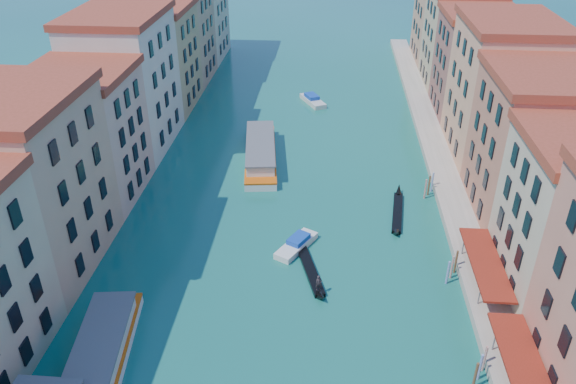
{
  "coord_description": "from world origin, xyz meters",
  "views": [
    {
      "loc": [
        5.3,
        -9.45,
        38.7
      ],
      "look_at": [
        0.8,
        47.18,
        5.84
      ],
      "focal_mm": 35.0,
      "sensor_mm": 36.0,
      "label": 1
    }
  ],
  "objects": [
    {
      "name": "right_bank_palazzos",
      "position": [
        30.0,
        65.0,
        9.75
      ],
      "size": [
        12.8,
        128.4,
        21.0
      ],
      "color": "#AD4932",
      "rests_on": "ground"
    },
    {
      "name": "motorboat_mid",
      "position": [
        2.07,
        44.28,
        0.53
      ],
      "size": [
        4.95,
        6.69,
        1.35
      ],
      "rotation": [
        0.0,
        0.0,
        -0.51
      ],
      "color": "silver",
      "rests_on": "ground"
    },
    {
      "name": "vaporetto_near",
      "position": [
        -14.0,
        23.93,
        1.26
      ],
      "size": [
        6.56,
        19.22,
        2.8
      ],
      "rotation": [
        0.0,
        0.0,
        0.12
      ],
      "color": "white",
      "rests_on": "ground"
    },
    {
      "name": "mooring_poles_right",
      "position": [
        19.1,
        28.8,
        1.3
      ],
      "size": [
        1.44,
        54.24,
        3.2
      ],
      "color": "#4F331B",
      "rests_on": "ground"
    },
    {
      "name": "motorboat_far",
      "position": [
        1.97,
        91.39,
        0.59
      ],
      "size": [
        5.39,
        7.62,
        1.53
      ],
      "rotation": [
        0.0,
        0.0,
        0.47
      ],
      "color": "beige",
      "rests_on": "ground"
    },
    {
      "name": "quay",
      "position": [
        22.0,
        65.0,
        0.5
      ],
      "size": [
        4.0,
        140.0,
        1.0
      ],
      "primitive_type": "cube",
      "color": "gray",
      "rests_on": "ground"
    },
    {
      "name": "gondola_far",
      "position": [
        14.55,
        52.95,
        0.36
      ],
      "size": [
        2.4,
        12.43,
        1.76
      ],
      "rotation": [
        0.0,
        0.0,
        -0.12
      ],
      "color": "black",
      "rests_on": "ground"
    },
    {
      "name": "vaporetto_far",
      "position": [
        -4.96,
        66.85,
        1.33
      ],
      "size": [
        6.9,
        20.22,
        2.95
      ],
      "rotation": [
        0.0,
        0.0,
        0.12
      ],
      "color": "silver",
      "rests_on": "ground"
    },
    {
      "name": "gondola_fore",
      "position": [
        3.73,
        40.18,
        0.43
      ],
      "size": [
        4.5,
        12.4,
        2.53
      ],
      "rotation": [
        0.0,
        0.0,
        0.29
      ],
      "color": "black",
      "rests_on": "ground"
    },
    {
      "name": "left_bank_palazzos",
      "position": [
        -26.0,
        64.68,
        9.71
      ],
      "size": [
        12.8,
        128.4,
        21.0
      ],
      "color": "#C7AC88",
      "rests_on": "ground"
    }
  ]
}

